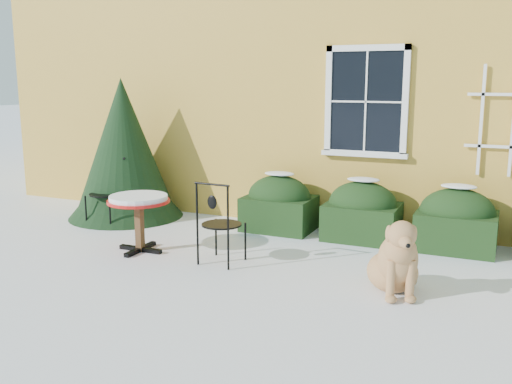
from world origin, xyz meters
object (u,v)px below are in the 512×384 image
at_px(dog, 396,262).
at_px(patio_chair_near, 220,223).
at_px(evergreen_shrub, 124,162).
at_px(patio_chair_far, 107,192).
at_px(bistro_table, 139,205).

bearing_deg(dog, patio_chair_near, 151.60).
bearing_deg(evergreen_shrub, patio_chair_far, -83.39).
relative_size(bistro_table, dog, 0.86).
bearing_deg(evergreen_shrub, bistro_table, -48.40).
height_order(evergreen_shrub, patio_chair_near, evergreen_shrub).
bearing_deg(evergreen_shrub, patio_chair_near, -31.31).
distance_m(bistro_table, patio_chair_far, 1.70).
xyz_separation_m(bistro_table, patio_chair_far, (-1.35, 1.03, -0.11)).
bearing_deg(patio_chair_far, bistro_table, -41.28).
distance_m(evergreen_shrub, bistro_table, 2.15).
xyz_separation_m(patio_chair_far, dog, (4.81, -1.20, -0.18)).
relative_size(patio_chair_near, dog, 1.09).
height_order(evergreen_shrub, bistro_table, evergreen_shrub).
distance_m(patio_chair_far, dog, 4.96).
height_order(patio_chair_far, dog, patio_chair_far).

